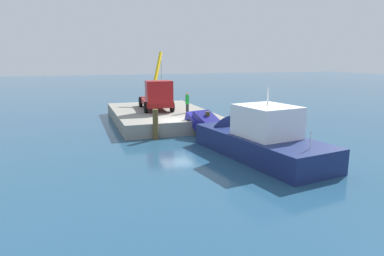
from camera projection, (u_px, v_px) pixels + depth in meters
The scene contains 8 objects.
ground at pixel (176, 134), 28.58m from camera, with size 200.00×200.00×0.00m, color navy.
dock at pixel (160, 116), 33.68m from camera, with size 13.55×8.65×1.14m, color gray.
crane_truck at pixel (157, 96), 33.28m from camera, with size 9.04×3.78×5.66m.
dock_worker at pixel (187, 103), 31.72m from camera, with size 0.34×0.34×1.87m.
salvaged_car at pixel (208, 127), 27.27m from camera, with size 4.76×2.77×2.72m.
moored_yacht at pixel (246, 143), 23.14m from camera, with size 12.16×5.61×6.11m.
piling_near at pixel (156, 124), 26.41m from camera, with size 0.43×0.43×2.31m, color brown.
piling_mid at pixel (208, 124), 27.52m from camera, with size 0.37×0.37×1.97m, color brown.
Camera 1 is at (26.87, -7.66, 6.18)m, focal length 32.46 mm.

